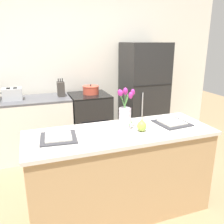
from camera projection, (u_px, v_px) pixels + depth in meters
ground_plane at (120, 209)px, 2.51m from camera, size 10.00×10.00×0.00m
back_wall at (77, 63)px, 3.92m from camera, size 5.20×0.08×2.70m
kitchen_island at (120, 172)px, 2.38m from camera, size 1.80×0.66×0.88m
back_counter at (13, 130)px, 3.48m from camera, size 1.68×0.60×0.90m
stove_range at (90, 121)px, 3.85m from camera, size 0.60×0.61×0.90m
refrigerator at (143, 93)px, 4.04m from camera, size 0.68×0.67×1.68m
flower_vase at (125, 115)px, 2.22m from camera, size 0.16×0.16×0.41m
pear_figurine at (142, 126)px, 2.24m from camera, size 0.09×0.09×0.14m
plate_setting_left at (58, 137)px, 2.08m from camera, size 0.34×0.34×0.02m
plate_setting_right at (172, 123)px, 2.46m from camera, size 0.34×0.34×0.02m
toaster at (12, 94)px, 3.34m from camera, size 0.28×0.18×0.17m
cooking_pot at (91, 90)px, 3.73m from camera, size 0.26×0.26×0.15m
knife_block at (61, 89)px, 3.57m from camera, size 0.10×0.14×0.27m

